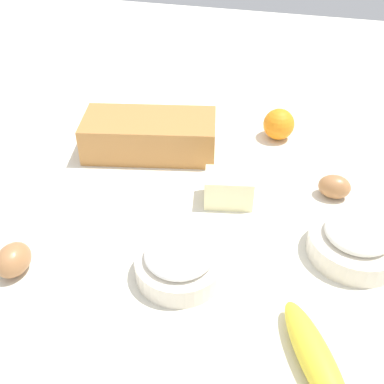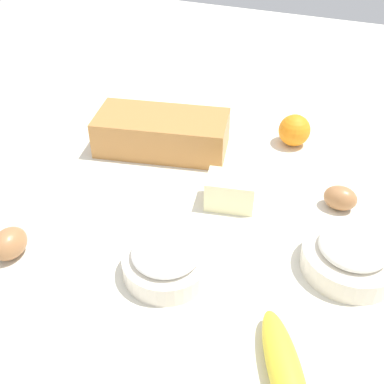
% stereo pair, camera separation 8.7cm
% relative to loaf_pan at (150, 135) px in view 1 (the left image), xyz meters
% --- Properties ---
extents(ground_plane, '(2.40, 2.40, 0.02)m').
position_rel_loaf_pan_xyz_m(ground_plane, '(0.14, -0.17, -0.05)').
color(ground_plane, silver).
extents(loaf_pan, '(0.30, 0.18, 0.08)m').
position_rel_loaf_pan_xyz_m(loaf_pan, '(0.00, 0.00, 0.00)').
color(loaf_pan, '#B77A3D').
rests_on(loaf_pan, ground_plane).
extents(flour_bowl, '(0.16, 0.16, 0.07)m').
position_rel_loaf_pan_xyz_m(flour_bowl, '(0.43, -0.21, -0.01)').
color(flour_bowl, silver).
rests_on(flour_bowl, ground_plane).
extents(sugar_bowl, '(0.14, 0.14, 0.07)m').
position_rel_loaf_pan_xyz_m(sugar_bowl, '(0.16, -0.33, -0.01)').
color(sugar_bowl, silver).
rests_on(sugar_bowl, ground_plane).
extents(banana, '(0.13, 0.19, 0.04)m').
position_rel_loaf_pan_xyz_m(banana, '(0.37, -0.45, -0.02)').
color(banana, yellow).
rests_on(banana, ground_plane).
extents(orange_fruit, '(0.07, 0.07, 0.07)m').
position_rel_loaf_pan_xyz_m(orange_fruit, '(0.26, 0.13, -0.01)').
color(orange_fruit, orange).
rests_on(orange_fruit, ground_plane).
extents(butter_block, '(0.10, 0.08, 0.06)m').
position_rel_loaf_pan_xyz_m(butter_block, '(0.20, -0.13, -0.01)').
color(butter_block, '#F4EDB2').
rests_on(butter_block, ground_plane).
extents(egg_near_butter, '(0.05, 0.07, 0.05)m').
position_rel_loaf_pan_xyz_m(egg_near_butter, '(-0.10, -0.39, -0.02)').
color(egg_near_butter, '#A46E43').
rests_on(egg_near_butter, ground_plane).
extents(egg_beside_bowl, '(0.06, 0.05, 0.05)m').
position_rel_loaf_pan_xyz_m(egg_beside_bowl, '(0.39, -0.06, -0.02)').
color(egg_beside_bowl, '#A77144').
rests_on(egg_beside_bowl, ground_plane).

